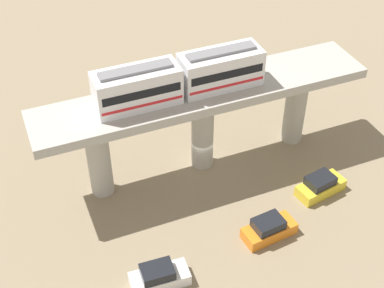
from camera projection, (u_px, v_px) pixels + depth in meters
The scene contains 7 objects.
ground_plane at pixel (202, 163), 49.08m from camera, with size 120.00×120.00×0.00m, color #84755B.
viaduct at pixel (203, 109), 45.24m from camera, with size 5.20×28.00×7.97m.
train at pixel (180, 78), 42.39m from camera, with size 2.64×13.55×3.24m.
parked_car_orange at pixel (269, 229), 42.16m from camera, with size 2.20×4.36×1.76m.
parked_car_white at pixel (159, 277), 38.75m from camera, with size 2.05×4.30×1.76m.
parked_car_yellow at pixel (320, 186), 45.79m from camera, with size 2.49×4.44×1.76m.
tree_near_viaduct at pixel (243, 69), 55.95m from camera, with size 2.58×2.58×4.05m.
Camera 1 is at (-33.42, 14.68, 32.87)m, focal length 51.32 mm.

